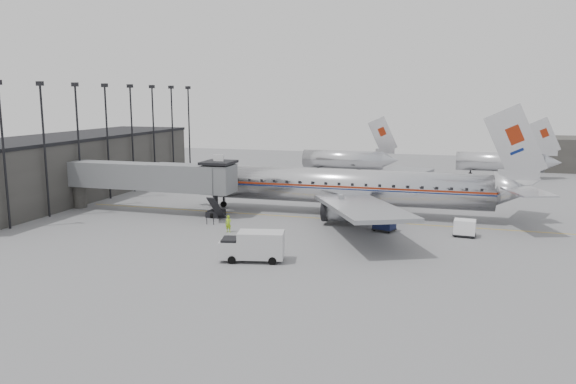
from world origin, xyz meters
name	(u,v)px	position (x,y,z in m)	size (l,w,h in m)	color
ground	(284,229)	(0.00, 0.00, 0.00)	(160.00, 160.00, 0.00)	slate
terminal	(68,167)	(-34.00, 10.00, 4.00)	(12.00, 46.00, 8.00)	#393733
apron_line	(325,219)	(3.00, 6.00, 0.01)	(0.15, 60.00, 0.01)	gold
jet_bridge	(158,178)	(-16.66, 3.67, 4.18)	(21.00, 6.20, 7.10)	slate
floodlight_masts	(120,135)	(-27.50, 13.00, 8.36)	(0.90, 42.25, 15.25)	black
distant_aircraft_near	(344,159)	(-1.79, 42.00, 2.73)	(16.39, 3.20, 10.26)	silver
distant_aircraft_mid	(500,161)	(24.21, 46.00, 2.73)	(16.39, 3.20, 10.26)	silver
airliner	(353,187)	(5.56, 9.01, 3.27)	(41.05, 38.05, 12.99)	silver
service_van	(253,246)	(0.82, -11.74, 1.33)	(5.68, 3.12, 2.53)	#BABABC
baggage_cart_navy	(384,223)	(10.11, 2.00, 0.87)	(2.52, 2.23, 1.65)	#0D1436
baggage_cart_white	(465,228)	(17.96, 2.00, 0.89)	(2.25, 1.78, 1.67)	white
ramp_worker	(228,224)	(-5.02, -2.97, 0.87)	(0.63, 0.42, 1.74)	#95CB17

